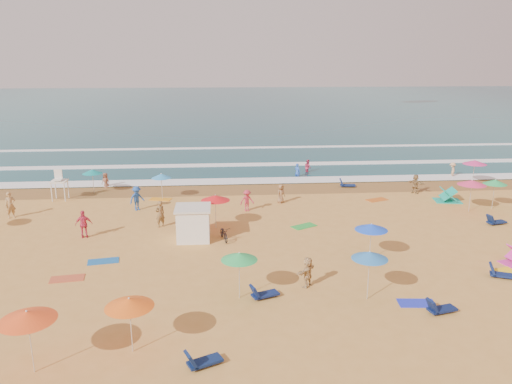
{
  "coord_description": "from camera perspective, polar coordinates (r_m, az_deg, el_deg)",
  "views": [
    {
      "loc": [
        -0.71,
        -29.19,
        11.18
      ],
      "look_at": [
        1.97,
        6.0,
        1.5
      ],
      "focal_mm": 35.0,
      "sensor_mm": 36.0,
      "label": 1
    }
  ],
  "objects": [
    {
      "name": "ground",
      "position": [
        31.26,
        -2.78,
        -5.63
      ],
      "size": [
        220.0,
        220.0,
        0.0
      ],
      "primitive_type": "plane",
      "color": "gold",
      "rests_on": "ground"
    },
    {
      "name": "ocean",
      "position": [
        113.74,
        -4.03,
        9.66
      ],
      "size": [
        220.0,
        140.0,
        0.18
      ],
      "primitive_type": "cube",
      "color": "#0C4756",
      "rests_on": "ground"
    },
    {
      "name": "wet_sand",
      "position": [
        43.16,
        -3.27,
        0.31
      ],
      "size": [
        220.0,
        220.0,
        0.0
      ],
      "primitive_type": "plane",
      "color": "olive",
      "rests_on": "ground"
    },
    {
      "name": "surf_foam",
      "position": [
        51.71,
        -3.47,
        2.94
      ],
      "size": [
        200.0,
        18.7,
        0.05
      ],
      "color": "white",
      "rests_on": "ground"
    },
    {
      "name": "cabana",
      "position": [
        31.48,
        -7.17,
        -3.66
      ],
      "size": [
        2.0,
        2.0,
        2.0
      ],
      "primitive_type": "cube",
      "color": "white",
      "rests_on": "ground"
    },
    {
      "name": "cabana_roof",
      "position": [
        31.15,
        -7.24,
        -1.81
      ],
      "size": [
        2.2,
        2.2,
        0.12
      ],
      "primitive_type": "cube",
      "color": "silver",
      "rests_on": "cabana"
    },
    {
      "name": "bicycle",
      "position": [
        31.34,
        -3.68,
        -4.72
      ],
      "size": [
        0.95,
        1.8,
        0.9
      ],
      "primitive_type": "imported",
      "rotation": [
        0.0,
        0.0,
        0.22
      ],
      "color": "black",
      "rests_on": "ground"
    },
    {
      "name": "lifeguard_stand",
      "position": [
        42.67,
        -21.52,
        0.52
      ],
      "size": [
        1.2,
        1.2,
        2.1
      ],
      "primitive_type": null,
      "color": "white",
      "rests_on": "ground"
    },
    {
      "name": "beach_umbrellas",
      "position": [
        30.29,
        -3.0,
        -2.07
      ],
      "size": [
        58.05,
        27.31,
        0.79
      ],
      "color": "orange",
      "rests_on": "ground"
    },
    {
      "name": "loungers",
      "position": [
        26.72,
        5.39,
        -9.07
      ],
      "size": [
        32.3,
        26.23,
        0.34
      ],
      "color": "#101350",
      "rests_on": "ground"
    },
    {
      "name": "towels",
      "position": [
        30.51,
        -2.35,
        -6.14
      ],
      "size": [
        51.64,
        19.63,
        0.03
      ],
      "color": "#CE1941",
      "rests_on": "ground"
    },
    {
      "name": "popup_tents",
      "position": [
        36.72,
        24.13,
        -2.8
      ],
      "size": [
        3.73,
        14.4,
        1.2
      ],
      "color": "#D830A3",
      "rests_on": "ground"
    },
    {
      "name": "beachgoers",
      "position": [
        36.68,
        -0.39,
        -1.12
      ],
      "size": [
        46.34,
        26.55,
        2.14
      ],
      "color": "#234FA7",
      "rests_on": "ground"
    }
  ]
}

